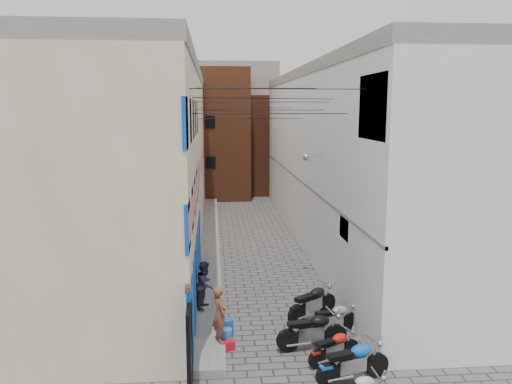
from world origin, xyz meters
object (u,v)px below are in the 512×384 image
object	(u,v)px
motorcycle_c	(353,360)
water_jug_far	(228,327)
motorcycle_d	(334,346)
water_jug_near	(226,337)
motorcycle_g	(313,301)
person_a	(219,314)
red_crate	(227,345)
person_b	(205,285)
motorcycle_e	(312,329)
motorcycle_f	(334,317)

from	to	relation	value
motorcycle_c	water_jug_far	size ratio (longest dim) A/B	3.89
motorcycle_c	motorcycle_d	size ratio (longest dim) A/B	1.23
motorcycle_c	water_jug_near	size ratio (longest dim) A/B	4.14
motorcycle_g	person_a	distance (m)	3.67
water_jug_far	red_crate	bearing A→B (deg)	-93.87
person_b	motorcycle_e	bearing A→B (deg)	-113.51
person_a	motorcycle_g	bearing A→B (deg)	-79.21
motorcycle_d	person_a	bearing A→B (deg)	-134.58
motorcycle_d	water_jug_far	xyz separation A→B (m)	(-2.88, 1.93, -0.23)
motorcycle_f	motorcycle_g	bearing A→B (deg)	-171.11
person_a	water_jug_near	xyz separation A→B (m)	(0.20, 0.20, -0.82)
motorcycle_c	motorcycle_e	size ratio (longest dim) A/B	0.98
person_a	red_crate	size ratio (longest dim) A/B	3.90
motorcycle_e	person_b	bearing A→B (deg)	-140.20
person_a	motorcycle_c	bearing A→B (deg)	-141.89
motorcycle_f	red_crate	xyz separation A→B (m)	(-3.39, -0.82, -0.39)
motorcycle_e	water_jug_near	size ratio (longest dim) A/B	4.24
person_a	person_b	size ratio (longest dim) A/B	1.02
motorcycle_e	water_jug_near	distance (m)	2.56
motorcycle_c	motorcycle_g	distance (m)	3.98
motorcycle_g	water_jug_near	bearing A→B (deg)	-95.88
motorcycle_c	motorcycle_f	xyz separation A→B (m)	(0.21, 2.88, -0.09)
person_b	motorcycle_g	bearing A→B (deg)	-82.57
motorcycle_g	red_crate	world-z (taller)	motorcycle_g
motorcycle_f	water_jug_near	distance (m)	3.44
person_b	red_crate	bearing A→B (deg)	-147.83
motorcycle_c	red_crate	size ratio (longest dim) A/B	4.94
water_jug_far	red_crate	size ratio (longest dim) A/B	1.27
person_a	water_jug_near	world-z (taller)	person_a
motorcycle_d	motorcycle_f	bearing A→B (deg)	141.13
motorcycle_c	motorcycle_g	world-z (taller)	motorcycle_g
motorcycle_c	motorcycle_d	distance (m)	1.06
motorcycle_e	person_a	world-z (taller)	person_a
motorcycle_e	motorcycle_g	size ratio (longest dim) A/B	0.99
water_jug_near	motorcycle_e	bearing A→B (deg)	-10.56
motorcycle_e	person_b	distance (m)	4.22
person_a	red_crate	bearing A→B (deg)	-127.22
motorcycle_d	motorcycle_f	xyz separation A→B (m)	(0.44, 1.85, 0.02)
motorcycle_c	person_b	world-z (taller)	person_b
water_jug_near	motorcycle_g	bearing A→B (deg)	29.37
person_b	red_crate	xyz separation A→B (m)	(0.64, -2.60, -0.93)
motorcycle_e	water_jug_near	world-z (taller)	motorcycle_e
motorcycle_d	motorcycle_g	xyz separation A→B (m)	(-0.01, 2.95, 0.13)
motorcycle_f	person_b	distance (m)	4.44
motorcycle_f	red_crate	size ratio (longest dim) A/B	4.23
motorcycle_e	motorcycle_g	distance (m)	2.16
motorcycle_g	person_a	xyz separation A→B (m)	(-3.13, -1.85, 0.45)
person_b	motorcycle_c	bearing A→B (deg)	-122.35
motorcycle_d	person_a	xyz separation A→B (m)	(-3.15, 1.10, 0.58)
person_a	water_jug_near	size ratio (longest dim) A/B	3.26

